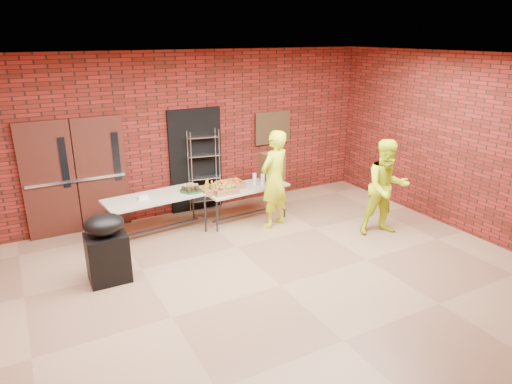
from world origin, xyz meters
TOP-DOWN VIEW (x-y plane):
  - room at (0.00, 0.00)m, footprint 8.08×7.08m
  - double_doors at (-2.20, 3.44)m, footprint 1.78×0.12m
  - dark_doorway at (0.10, 3.46)m, footprint 1.10×0.06m
  - bronze_plaque at (1.90, 3.45)m, footprint 0.85×0.04m
  - wire_rack at (0.22, 3.32)m, footprint 0.65×0.32m
  - table_left at (-1.01, 2.59)m, footprint 1.87×0.92m
  - table_right at (0.72, 2.47)m, footprint 1.71×0.82m
  - basket_bananas at (0.02, 2.47)m, footprint 0.45×0.35m
  - basket_oranges at (0.44, 2.56)m, footprint 0.48×0.38m
  - basket_apples at (0.21, 2.34)m, footprint 0.46×0.36m
  - muffin_tray at (-0.35, 2.57)m, footprint 0.44×0.44m
  - napkin_box at (-1.25, 2.58)m, footprint 0.17×0.11m
  - coffee_dispenser at (1.40, 2.64)m, footprint 0.41×0.37m
  - cup_stack_front at (1.05, 2.37)m, footprint 0.08×0.08m
  - cup_stack_mid at (1.12, 2.27)m, footprint 0.09×0.09m
  - cup_stack_back at (0.94, 2.52)m, footprint 0.07×0.07m
  - covered_grill at (-2.14, 1.36)m, footprint 0.59×0.50m
  - volunteer_woman at (1.06, 1.96)m, footprint 0.79×0.66m
  - volunteer_man at (2.63, 0.69)m, footprint 1.01×0.88m

SIDE VIEW (x-z plane):
  - covered_grill at x=-2.14m, z-range 0.00..1.05m
  - table_right at x=0.72m, z-range 0.28..0.96m
  - table_left at x=-1.01m, z-range 0.31..1.05m
  - basket_bananas at x=0.02m, z-range 0.67..0.81m
  - basket_apples at x=0.21m, z-range 0.67..0.81m
  - basket_oranges at x=0.44m, z-range 0.67..0.82m
  - napkin_box at x=-1.25m, z-range 0.74..0.80m
  - cup_stack_back at x=0.94m, z-range 0.68..0.90m
  - muffin_tray at x=-0.35m, z-range 0.74..0.85m
  - cup_stack_front at x=1.05m, z-range 0.68..0.91m
  - cup_stack_mid at x=1.12m, z-range 0.68..0.94m
  - wire_rack at x=0.22m, z-range 0.00..1.69m
  - volunteer_man at x=2.63m, z-range 0.00..1.75m
  - volunteer_woman at x=1.06m, z-range 0.00..1.84m
  - coffee_dispenser at x=1.40m, z-range 0.68..1.23m
  - dark_doorway at x=0.10m, z-range 0.00..2.10m
  - double_doors at x=-2.20m, z-range 0.00..2.10m
  - bronze_plaque at x=1.90m, z-range 1.20..1.90m
  - room at x=0.00m, z-range -0.04..3.24m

